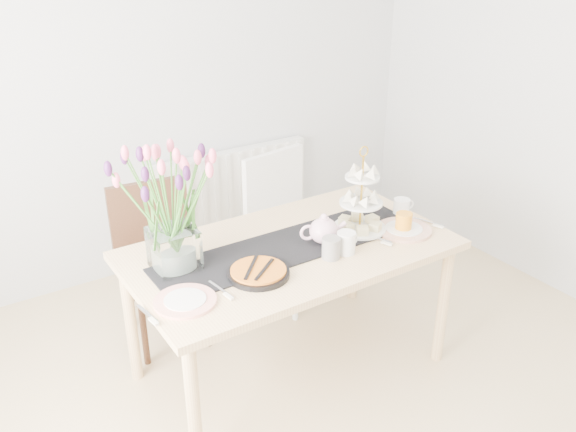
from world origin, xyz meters
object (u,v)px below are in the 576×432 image
tulip_vase (169,189)px  chair_brown (158,251)px  chair_white (287,216)px  dining_table (290,260)px  mug_white (346,243)px  mug_orange (404,222)px  tart_tin (258,273)px  cake_stand (361,210)px  mug_grey (331,248)px  plate_left (185,301)px  cream_jug (401,207)px  teapot (324,231)px  plate_right (404,230)px  radiator (233,190)px

tulip_vase → chair_brown: bearing=77.8°
chair_white → dining_table: bearing=-131.5°
mug_white → mug_orange: 0.39m
chair_brown → tart_tin: (0.16, -0.86, 0.24)m
dining_table → tart_tin: (-0.27, -0.16, 0.09)m
cake_stand → tart_tin: bearing=-170.7°
tulip_vase → mug_grey: bearing=-25.4°
dining_table → plate_left: (-0.65, -0.18, 0.08)m
cream_jug → mug_grey: mug_grey is taller
dining_table → teapot: size_ratio=6.94×
chair_brown → plate_right: size_ratio=3.17×
radiator → tart_tin: tart_tin is taller
chair_brown → mug_grey: size_ratio=8.61×
chair_white → cake_stand: size_ratio=2.30×
radiator → dining_table: size_ratio=0.75×
chair_brown → mug_white: chair_brown is taller
chair_white → mug_white: size_ratio=8.61×
chair_brown → mug_orange: 1.38m
radiator → teapot: 1.56m
teapot → plate_right: 0.45m
cake_stand → teapot: cake_stand is taller
cake_stand → plate_left: (-1.05, -0.13, -0.11)m
tulip_vase → mug_grey: tulip_vase is taller
cake_stand → mug_orange: 0.24m
mug_orange → plate_left: (-1.23, 0.00, -0.04)m
plate_left → cream_jug: bearing=6.8°
plate_left → tart_tin: bearing=3.1°
chair_brown → plate_left: (-0.21, -0.88, 0.23)m
dining_table → tart_tin: bearing=-150.5°
tulip_vase → plate_right: 1.25m
chair_brown → teapot: (0.59, -0.77, 0.29)m
dining_table → plate_right: size_ratio=5.57×
chair_white → teapot: 0.81m
dining_table → tulip_vase: (-0.56, 0.12, 0.48)m
tulip_vase → mug_white: (0.75, -0.31, -0.34)m
tart_tin → dining_table: bearing=29.5°
radiator → mug_grey: 1.70m
cream_jug → mug_orange: bearing=-118.3°
chair_brown → cream_jug: 1.39m
tart_tin → mug_grey: size_ratio=2.70×
chair_brown → mug_orange: size_ratio=8.89×
tart_tin → mug_white: size_ratio=2.61×
chair_white → tart_tin: bearing=-139.8°
mug_grey → plate_left: 0.75m
cake_stand → plate_left: 1.06m
cream_jug → chair_brown: bearing=159.4°
mug_orange → plate_left: 1.23m
cake_stand → tart_tin: 0.69m
dining_table → mug_white: size_ratio=14.64×
tulip_vase → radiator: bearing=53.0°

